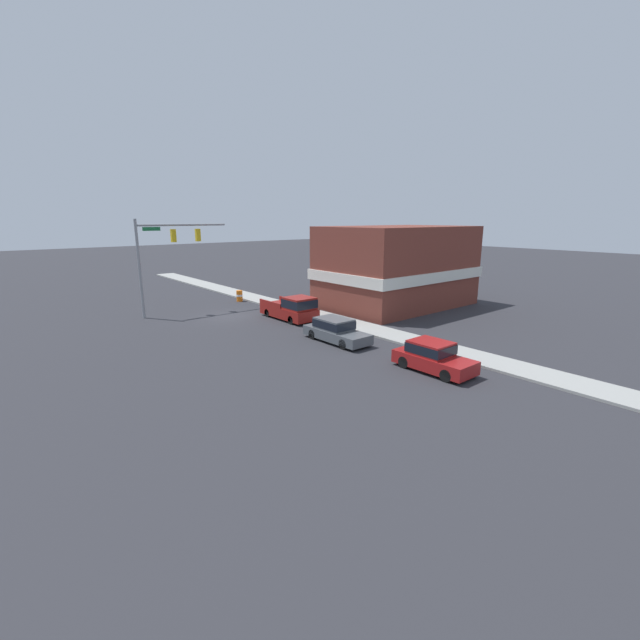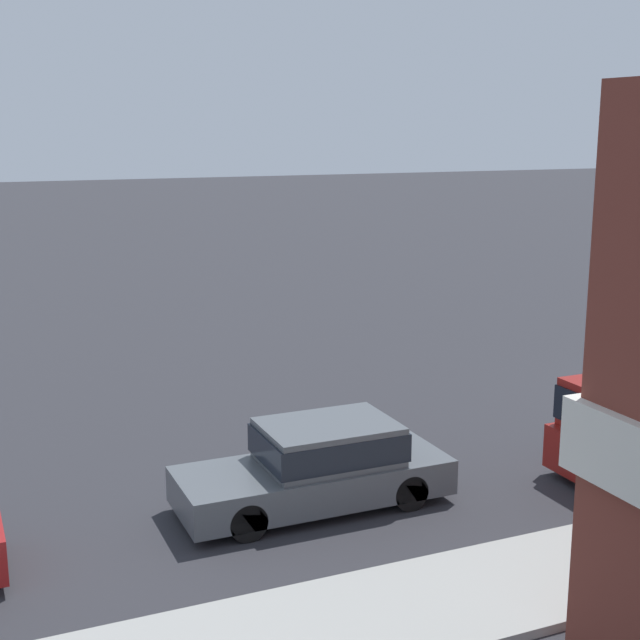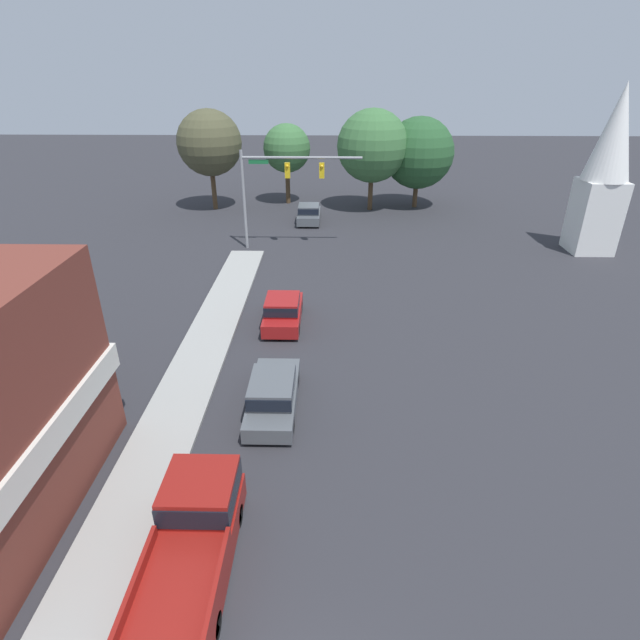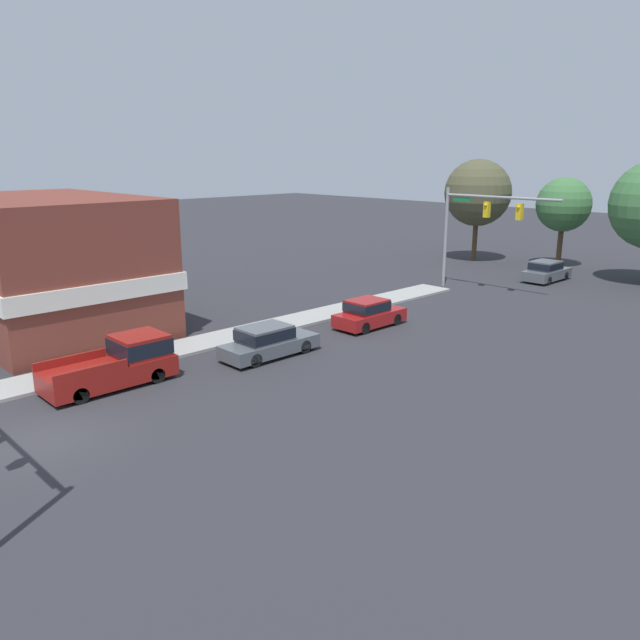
{
  "view_description": "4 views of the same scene",
  "coord_description": "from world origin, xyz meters",
  "px_view_note": "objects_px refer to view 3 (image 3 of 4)",
  "views": [
    {
      "loc": [
        16.3,
        31.37,
        7.94
      ],
      "look_at": [
        0.56,
        12.44,
        2.04
      ],
      "focal_mm": 24.0,
      "sensor_mm": 36.0,
      "label": 1
    },
    {
      "loc": [
        -15.57,
        17.13,
        6.7
      ],
      "look_at": [
        0.93,
        9.98,
        2.77
      ],
      "focal_mm": 50.0,
      "sensor_mm": 36.0,
      "label": 2
    },
    {
      "loc": [
        0.39,
        -5.0,
        12.32
      ],
      "look_at": [
        -0.01,
        13.76,
        2.74
      ],
      "focal_mm": 28.0,
      "sensor_mm": 36.0,
      "label": 3
    },
    {
      "loc": [
        20.37,
        -6.61,
        9.33
      ],
      "look_at": [
        -0.51,
        13.38,
        1.66
      ],
      "focal_mm": 35.0,
      "sensor_mm": 36.0,
      "label": 4
    }
  ],
  "objects_px": {
    "car_lead": "(273,393)",
    "car_distant": "(309,213)",
    "car_second_ahead": "(283,310)",
    "pickup_truck_parked": "(195,531)"
  },
  "relations": [
    {
      "from": "car_distant",
      "to": "car_second_ahead",
      "type": "distance_m",
      "value": 19.55
    },
    {
      "from": "car_lead",
      "to": "car_distant",
      "type": "relative_size",
      "value": 1.11
    },
    {
      "from": "car_second_ahead",
      "to": "pickup_truck_parked",
      "type": "distance_m",
      "value": 14.2
    },
    {
      "from": "car_lead",
      "to": "pickup_truck_parked",
      "type": "xyz_separation_m",
      "value": [
        -1.43,
        -6.71,
        0.16
      ]
    },
    {
      "from": "car_second_ahead",
      "to": "pickup_truck_parked",
      "type": "relative_size",
      "value": 0.8
    },
    {
      "from": "car_distant",
      "to": "pickup_truck_parked",
      "type": "distance_m",
      "value": 33.74
    },
    {
      "from": "car_lead",
      "to": "pickup_truck_parked",
      "type": "height_order",
      "value": "pickup_truck_parked"
    },
    {
      "from": "car_second_ahead",
      "to": "pickup_truck_parked",
      "type": "xyz_separation_m",
      "value": [
        -1.18,
        -14.15,
        0.14
      ]
    },
    {
      "from": "pickup_truck_parked",
      "to": "car_lead",
      "type": "bearing_deg",
      "value": 77.97
    },
    {
      "from": "pickup_truck_parked",
      "to": "car_distant",
      "type": "bearing_deg",
      "value": 87.03
    }
  ]
}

